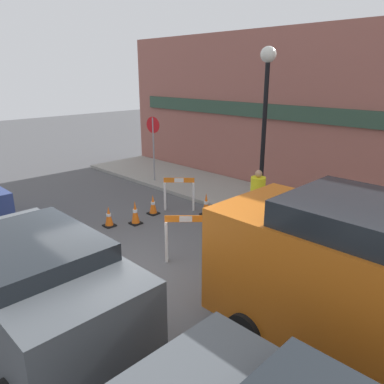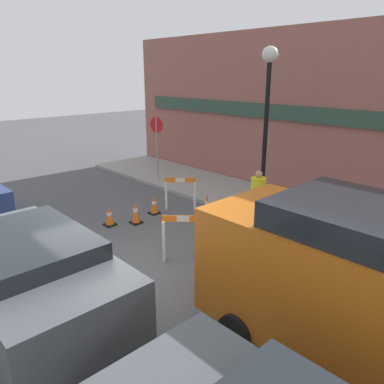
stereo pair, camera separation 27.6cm
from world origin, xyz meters
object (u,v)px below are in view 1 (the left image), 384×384
object	(u,v)px
streetlamp_post	(265,107)
stop_sign	(153,139)
parked_car_1	(37,284)
person_worker	(257,197)
work_van	(381,285)

from	to	relation	value
streetlamp_post	stop_sign	xyz separation A→B (m)	(-4.62, -0.36, -1.40)
stop_sign	parked_car_1	world-z (taller)	stop_sign
person_worker	stop_sign	bearing A→B (deg)	-62.40
person_worker	parked_car_1	xyz separation A→B (m)	(0.30, -6.18, 0.13)
streetlamp_post	person_worker	distance (m)	2.61
person_worker	parked_car_1	size ratio (longest dim) A/B	0.40
stop_sign	person_worker	distance (m)	5.39
streetlamp_post	parked_car_1	xyz separation A→B (m)	(0.95, -7.26, -2.15)
parked_car_1	work_van	distance (m)	4.99
parked_car_1	streetlamp_post	bearing A→B (deg)	97.48
streetlamp_post	parked_car_1	world-z (taller)	streetlamp_post
stop_sign	person_worker	bearing A→B (deg)	161.65
stop_sign	work_van	world-z (taller)	stop_sign
stop_sign	person_worker	size ratio (longest dim) A/B	1.50
person_worker	parked_car_1	distance (m)	6.18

